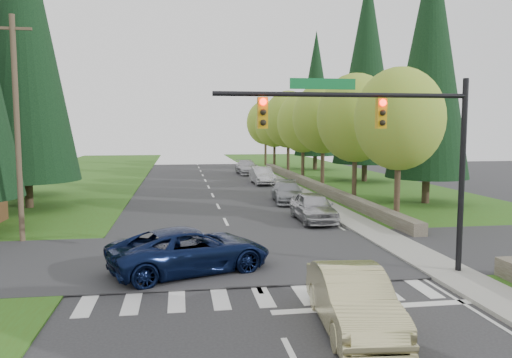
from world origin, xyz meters
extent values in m
plane|color=#28282B|center=(0.00, 0.00, 0.00)|extent=(120.00, 120.00, 0.00)
cube|color=#345516|center=(13.00, 20.00, 0.03)|extent=(14.00, 110.00, 0.06)
cube|color=#345516|center=(-13.00, 20.00, 0.03)|extent=(14.00, 110.00, 0.06)
cube|color=#28282B|center=(0.00, 8.00, 0.00)|extent=(120.00, 8.00, 0.10)
cube|color=gray|center=(6.90, 22.00, 0.07)|extent=(1.80, 80.00, 0.13)
cube|color=gray|center=(6.05, 22.00, 0.07)|extent=(0.20, 80.00, 0.13)
cube|color=#4C4438|center=(8.60, 30.00, 0.35)|extent=(0.70, 40.00, 0.70)
cylinder|color=black|center=(7.20, 4.50, 3.40)|extent=(0.20, 0.20, 6.80)
cylinder|color=black|center=(2.90, 4.50, 6.20)|extent=(8.60, 0.16, 0.16)
cube|color=#0C662D|center=(2.20, 4.55, 6.55)|extent=(2.20, 0.04, 0.35)
cube|color=#BF8C0C|center=(4.20, 4.50, 5.60)|extent=(0.32, 0.24, 1.00)
sphere|color=#FF0C05|center=(4.20, 4.36, 5.95)|extent=(0.22, 0.22, 0.22)
cube|color=#BF8C0C|center=(0.20, 4.50, 5.60)|extent=(0.32, 0.24, 1.00)
sphere|color=#FF0C05|center=(0.20, 4.36, 5.95)|extent=(0.22, 0.22, 0.22)
cylinder|color=#473828|center=(-9.50, 12.00, 5.00)|extent=(0.24, 0.24, 10.00)
cube|color=#473828|center=(-9.50, 12.00, 9.40)|extent=(1.60, 0.10, 0.12)
cylinder|color=#38281C|center=(9.20, 14.00, 2.38)|extent=(0.32, 0.32, 4.76)
ellipsoid|color=#8EA12B|center=(9.20, 14.00, 5.61)|extent=(4.80, 4.80, 5.52)
cylinder|color=#38281C|center=(9.30, 21.00, 2.46)|extent=(0.32, 0.32, 4.93)
ellipsoid|color=#8EA12B|center=(9.30, 21.00, 5.81)|extent=(5.20, 5.20, 5.98)
cylinder|color=#38281C|center=(9.10, 28.00, 2.52)|extent=(0.32, 0.32, 5.04)
ellipsoid|color=#8EA12B|center=(9.10, 28.00, 5.94)|extent=(5.00, 5.00, 5.75)
cylinder|color=#38281C|center=(9.20, 35.00, 2.41)|extent=(0.32, 0.32, 4.82)
ellipsoid|color=#8EA12B|center=(9.20, 35.00, 5.68)|extent=(5.00, 5.00, 5.75)
cylinder|color=#38281C|center=(9.30, 42.00, 2.58)|extent=(0.32, 0.32, 5.15)
ellipsoid|color=#8EA12B|center=(9.30, 42.00, 6.07)|extent=(5.40, 5.40, 6.21)
cylinder|color=#38281C|center=(9.10, 49.00, 2.35)|extent=(0.32, 0.32, 4.70)
ellipsoid|color=#8EA12B|center=(9.10, 49.00, 5.54)|extent=(4.80, 4.80, 5.52)
cylinder|color=#38281C|center=(9.20, 56.00, 2.49)|extent=(0.32, 0.32, 4.98)
ellipsoid|color=#8EA12B|center=(9.20, 56.00, 5.87)|extent=(5.20, 5.20, 5.98)
cylinder|color=#38281C|center=(-12.00, 22.00, 1.00)|extent=(0.50, 0.50, 2.00)
cone|color=black|center=(-12.00, 22.00, 11.30)|extent=(6.46, 6.46, 19.00)
cylinder|color=#38281C|center=(-14.00, 28.00, 1.00)|extent=(0.50, 0.50, 2.00)
cone|color=black|center=(-14.00, 28.00, 10.30)|extent=(5.78, 5.78, 17.00)
cylinder|color=#38281C|center=(14.00, 20.00, 1.00)|extent=(0.50, 0.50, 2.00)
cone|color=black|center=(14.00, 20.00, 9.80)|extent=(5.44, 5.44, 16.00)
cylinder|color=#38281C|center=(15.00, 34.00, 1.00)|extent=(0.50, 0.50, 2.00)
cone|color=black|center=(15.00, 34.00, 10.80)|extent=(6.12, 6.12, 18.00)
cylinder|color=#38281C|center=(14.00, 48.00, 1.00)|extent=(0.50, 0.50, 2.00)
cone|color=black|center=(14.00, 48.00, 9.30)|extent=(5.10, 5.10, 15.00)
imported|color=beige|center=(1.87, 0.44, 0.77)|extent=(2.01, 4.81, 1.55)
imported|color=#0B1538|center=(-2.11, 6.13, 0.80)|extent=(6.33, 4.47, 1.60)
imported|color=#A7A7AC|center=(4.78, 14.91, 0.80)|extent=(1.91, 4.72, 1.61)
imported|color=gray|center=(4.90, 22.00, 0.71)|extent=(2.41, 5.03, 1.41)
imported|color=#B7B6BB|center=(4.99, 33.49, 0.79)|extent=(1.80, 4.82, 1.57)
imported|color=silver|center=(5.60, 36.81, 0.64)|extent=(1.74, 3.85, 1.28)
imported|color=#A8A8AD|center=(4.95, 43.44, 0.76)|extent=(2.35, 5.34, 1.53)
camera|label=1|loc=(-2.44, -11.37, 5.11)|focal=35.00mm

